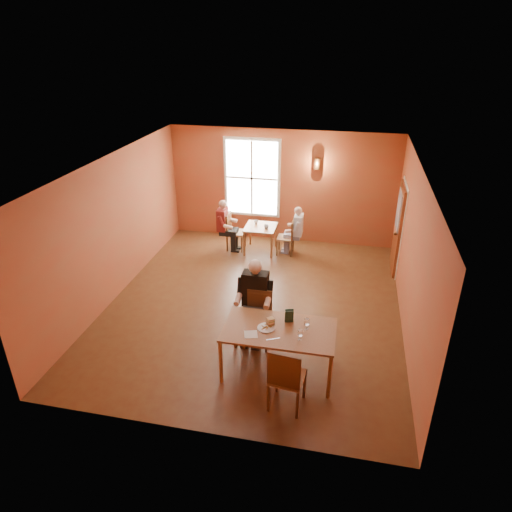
% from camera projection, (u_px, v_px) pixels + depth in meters
% --- Properties ---
extents(ground, '(6.00, 7.00, 0.01)m').
position_uv_depth(ground, '(254.00, 304.00, 9.65)').
color(ground, brown).
rests_on(ground, ground).
extents(wall_back, '(6.00, 0.04, 3.00)m').
position_uv_depth(wall_back, '(282.00, 187.00, 12.06)').
color(wall_back, brown).
rests_on(wall_back, ground).
extents(wall_front, '(6.00, 0.04, 3.00)m').
position_uv_depth(wall_front, '(197.00, 348.00, 5.92)').
color(wall_front, brown).
rests_on(wall_front, ground).
extents(wall_left, '(0.04, 7.00, 3.00)m').
position_uv_depth(wall_left, '(114.00, 228.00, 9.54)').
color(wall_left, brown).
rests_on(wall_left, ground).
extents(wall_right, '(0.04, 7.00, 3.00)m').
position_uv_depth(wall_right, '(412.00, 254.00, 8.43)').
color(wall_right, brown).
rests_on(wall_right, ground).
extents(ceiling, '(6.00, 7.00, 0.04)m').
position_uv_depth(ceiling, '(254.00, 165.00, 8.32)').
color(ceiling, white).
rests_on(ceiling, wall_back).
extents(window, '(1.36, 0.10, 1.96)m').
position_uv_depth(window, '(252.00, 178.00, 12.07)').
color(window, white).
rests_on(window, wall_back).
extents(door, '(0.12, 1.04, 2.10)m').
position_uv_depth(door, '(397.00, 229.00, 10.66)').
color(door, maroon).
rests_on(door, ground).
extents(wall_sconce, '(0.16, 0.16, 0.28)m').
position_uv_depth(wall_sconce, '(317.00, 163.00, 11.49)').
color(wall_sconce, brown).
rests_on(wall_sconce, wall_back).
extents(main_table, '(1.82, 1.02, 0.85)m').
position_uv_depth(main_table, '(279.00, 350.00, 7.59)').
color(main_table, brown).
rests_on(main_table, ground).
extents(chair_diner_main, '(0.46, 0.46, 1.03)m').
position_uv_depth(chair_diner_main, '(257.00, 320.00, 8.22)').
color(chair_diner_main, '#532510').
rests_on(chair_diner_main, ground).
extents(diner_main, '(0.61, 0.61, 1.52)m').
position_uv_depth(diner_main, '(257.00, 310.00, 8.08)').
color(diner_main, black).
rests_on(diner_main, ground).
extents(chair_empty, '(0.55, 0.55, 1.12)m').
position_uv_depth(chair_empty, '(287.00, 376.00, 6.83)').
color(chair_empty, brown).
rests_on(chair_empty, ground).
extents(plate_food, '(0.33, 0.33, 0.04)m').
position_uv_depth(plate_food, '(266.00, 327.00, 7.41)').
color(plate_food, white).
rests_on(plate_food, main_table).
extents(sandwich, '(0.15, 0.14, 0.13)m').
position_uv_depth(sandwich, '(270.00, 323.00, 7.45)').
color(sandwich, tan).
rests_on(sandwich, main_table).
extents(goblet_a, '(0.10, 0.10, 0.21)m').
position_uv_depth(goblet_a, '(307.00, 324.00, 7.36)').
color(goblet_a, white).
rests_on(goblet_a, main_table).
extents(goblet_c, '(0.10, 0.10, 0.20)m').
position_uv_depth(goblet_c, '(300.00, 335.00, 7.10)').
color(goblet_c, silver).
rests_on(goblet_c, main_table).
extents(menu_stand, '(0.15, 0.11, 0.23)m').
position_uv_depth(menu_stand, '(289.00, 316.00, 7.53)').
color(menu_stand, '#203825').
rests_on(menu_stand, main_table).
extents(knife, '(0.21, 0.11, 0.00)m').
position_uv_depth(knife, '(273.00, 339.00, 7.16)').
color(knife, silver).
rests_on(knife, main_table).
extents(napkin, '(0.26, 0.26, 0.01)m').
position_uv_depth(napkin, '(251.00, 334.00, 7.27)').
color(napkin, white).
rests_on(napkin, main_table).
extents(second_table, '(0.79, 0.79, 0.69)m').
position_uv_depth(second_table, '(261.00, 239.00, 11.85)').
color(second_table, brown).
rests_on(second_table, ground).
extents(chair_diner_white, '(0.41, 0.41, 0.92)m').
position_uv_depth(chair_diner_white, '(285.00, 237.00, 11.68)').
color(chair_diner_white, brown).
rests_on(chair_diner_white, ground).
extents(diner_white, '(0.49, 0.49, 1.22)m').
position_uv_depth(diner_white, '(287.00, 232.00, 11.61)').
color(diner_white, silver).
rests_on(diner_white, ground).
extents(chair_diner_maroon, '(0.43, 0.43, 0.98)m').
position_uv_depth(chair_diner_maroon, '(236.00, 232.00, 11.91)').
color(chair_diner_maroon, '#603213').
rests_on(chair_diner_maroon, ground).
extents(diner_maroon, '(0.53, 0.53, 1.32)m').
position_uv_depth(diner_maroon, '(235.00, 226.00, 11.84)').
color(diner_maroon, maroon).
rests_on(diner_maroon, ground).
extents(cup_a, '(0.13, 0.13, 0.10)m').
position_uv_depth(cup_a, '(266.00, 227.00, 11.56)').
color(cup_a, white).
rests_on(cup_a, second_table).
extents(cup_b, '(0.12, 0.12, 0.10)m').
position_uv_depth(cup_b, '(256.00, 222.00, 11.83)').
color(cup_b, silver).
rests_on(cup_b, second_table).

